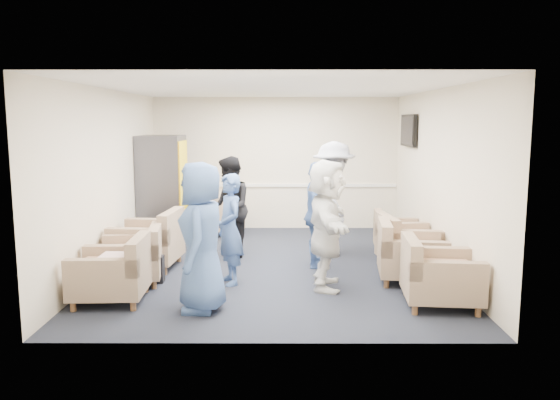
{
  "coord_description": "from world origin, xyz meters",
  "views": [
    {
      "loc": [
        0.12,
        -8.24,
        2.22
      ],
      "look_at": [
        0.09,
        0.2,
        1.0
      ],
      "focal_mm": 35.0,
      "sensor_mm": 36.0,
      "label": 1
    }
  ],
  "objects_px": {
    "armchair_right_far": "(394,235)",
    "person_back_right": "(334,198)",
    "vending_machine": "(163,188)",
    "armchair_left_mid": "(135,259)",
    "person_mid_right": "(317,215)",
    "armchair_right_midfar": "(406,245)",
    "person_mid_left": "(230,229)",
    "armchair_left_far": "(151,243)",
    "person_back_left": "(229,208)",
    "person_front_right": "(327,224)",
    "armchair_right_midnear": "(407,256)",
    "armchair_left_near": "(115,274)",
    "person_front_left": "(202,237)",
    "armchair_corner": "(217,218)",
    "armchair_right_near": "(436,277)"
  },
  "relations": [
    {
      "from": "person_back_right",
      "to": "person_front_right",
      "type": "height_order",
      "value": "person_back_right"
    },
    {
      "from": "armchair_right_midfar",
      "to": "person_front_right",
      "type": "xyz_separation_m",
      "value": [
        -1.3,
        -1.05,
        0.53
      ]
    },
    {
      "from": "armchair_corner",
      "to": "person_mid_right",
      "type": "bearing_deg",
      "value": 92.22
    },
    {
      "from": "armchair_left_far",
      "to": "person_back_left",
      "type": "height_order",
      "value": "person_back_left"
    },
    {
      "from": "armchair_right_near",
      "to": "person_back_right",
      "type": "relative_size",
      "value": 0.5
    },
    {
      "from": "vending_machine",
      "to": "armchair_left_mid",
      "type": "bearing_deg",
      "value": -86.26
    },
    {
      "from": "armchair_left_far",
      "to": "person_back_left",
      "type": "distance_m",
      "value": 1.38
    },
    {
      "from": "person_back_right",
      "to": "person_mid_right",
      "type": "bearing_deg",
      "value": 155.5
    },
    {
      "from": "armchair_left_mid",
      "to": "armchair_right_midnear",
      "type": "distance_m",
      "value": 3.79
    },
    {
      "from": "armchair_right_far",
      "to": "person_back_right",
      "type": "distance_m",
      "value": 1.23
    },
    {
      "from": "armchair_left_far",
      "to": "vending_machine",
      "type": "relative_size",
      "value": 0.52
    },
    {
      "from": "armchair_right_near",
      "to": "person_mid_left",
      "type": "xyz_separation_m",
      "value": [
        -2.58,
        0.9,
        0.41
      ]
    },
    {
      "from": "armchair_left_near",
      "to": "armchair_left_far",
      "type": "xyz_separation_m",
      "value": [
        0.07,
        1.58,
        0.03
      ]
    },
    {
      "from": "armchair_right_midnear",
      "to": "person_back_left",
      "type": "relative_size",
      "value": 0.6
    },
    {
      "from": "person_front_right",
      "to": "person_mid_right",
      "type": "bearing_deg",
      "value": 7.29
    },
    {
      "from": "armchair_right_midnear",
      "to": "armchair_right_midfar",
      "type": "relative_size",
      "value": 1.04
    },
    {
      "from": "person_mid_left",
      "to": "person_mid_right",
      "type": "distance_m",
      "value": 1.51
    },
    {
      "from": "vending_machine",
      "to": "person_mid_right",
      "type": "relative_size",
      "value": 1.21
    },
    {
      "from": "armchair_corner",
      "to": "armchair_right_far",
      "type": "bearing_deg",
      "value": 119.98
    },
    {
      "from": "person_front_left",
      "to": "person_back_left",
      "type": "xyz_separation_m",
      "value": [
        0.09,
        2.51,
        -0.05
      ]
    },
    {
      "from": "armchair_left_far",
      "to": "armchair_right_midnear",
      "type": "bearing_deg",
      "value": 84.53
    },
    {
      "from": "person_front_right",
      "to": "armchair_right_midnear",
      "type": "bearing_deg",
      "value": -71.0
    },
    {
      "from": "armchair_right_midnear",
      "to": "person_front_right",
      "type": "relative_size",
      "value": 0.57
    },
    {
      "from": "person_front_left",
      "to": "person_mid_right",
      "type": "bearing_deg",
      "value": 143.06
    },
    {
      "from": "armchair_right_midnear",
      "to": "vending_machine",
      "type": "xyz_separation_m",
      "value": [
        -3.96,
        2.64,
        0.62
      ]
    },
    {
      "from": "armchair_left_near",
      "to": "armchair_left_mid",
      "type": "height_order",
      "value": "armchair_left_near"
    },
    {
      "from": "vending_machine",
      "to": "person_back_left",
      "type": "bearing_deg",
      "value": -44.03
    },
    {
      "from": "armchair_left_far",
      "to": "armchair_left_near",
      "type": "bearing_deg",
      "value": 2.48
    },
    {
      "from": "armchair_right_midnear",
      "to": "person_mid_right",
      "type": "relative_size",
      "value": 0.61
    },
    {
      "from": "person_front_left",
      "to": "person_back_left",
      "type": "distance_m",
      "value": 2.51
    },
    {
      "from": "armchair_corner",
      "to": "person_front_right",
      "type": "distance_m",
      "value": 3.98
    },
    {
      "from": "person_back_left",
      "to": "person_mid_right",
      "type": "relative_size",
      "value": 1.03
    },
    {
      "from": "armchair_right_midfar",
      "to": "vending_machine",
      "type": "xyz_separation_m",
      "value": [
        -4.11,
        1.9,
        0.64
      ]
    },
    {
      "from": "armchair_right_midfar",
      "to": "person_mid_left",
      "type": "xyz_separation_m",
      "value": [
        -2.61,
        -0.86,
        0.42
      ]
    },
    {
      "from": "armchair_left_far",
      "to": "person_mid_left",
      "type": "distance_m",
      "value": 1.57
    },
    {
      "from": "person_back_right",
      "to": "person_front_left",
      "type": "bearing_deg",
      "value": 144.2
    },
    {
      "from": "armchair_right_midfar",
      "to": "armchair_right_far",
      "type": "distance_m",
      "value": 0.91
    },
    {
      "from": "person_back_left",
      "to": "armchair_right_near",
      "type": "bearing_deg",
      "value": 36.01
    },
    {
      "from": "armchair_left_near",
      "to": "person_front_right",
      "type": "relative_size",
      "value": 0.52
    },
    {
      "from": "armchair_left_near",
      "to": "person_front_left",
      "type": "relative_size",
      "value": 0.51
    },
    {
      "from": "person_mid_left",
      "to": "person_front_right",
      "type": "distance_m",
      "value": 1.33
    },
    {
      "from": "armchair_left_near",
      "to": "person_mid_left",
      "type": "distance_m",
      "value": 1.61
    },
    {
      "from": "armchair_right_far",
      "to": "person_mid_left",
      "type": "height_order",
      "value": "person_mid_left"
    },
    {
      "from": "armchair_left_near",
      "to": "armchair_right_far",
      "type": "distance_m",
      "value": 4.71
    },
    {
      "from": "armchair_left_near",
      "to": "armchair_corner",
      "type": "relative_size",
      "value": 0.77
    },
    {
      "from": "armchair_left_mid",
      "to": "person_back_right",
      "type": "distance_m",
      "value": 3.41
    },
    {
      "from": "person_mid_left",
      "to": "person_front_right",
      "type": "relative_size",
      "value": 0.88
    },
    {
      "from": "armchair_right_far",
      "to": "person_front_right",
      "type": "bearing_deg",
      "value": 151.29
    },
    {
      "from": "person_mid_left",
      "to": "vending_machine",
      "type": "bearing_deg",
      "value": -175.03
    },
    {
      "from": "armchair_right_far",
      "to": "person_mid_right",
      "type": "relative_size",
      "value": 0.5
    }
  ]
}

